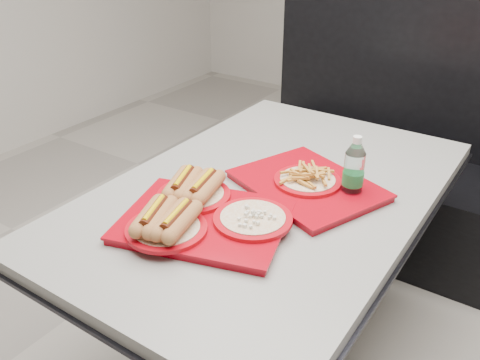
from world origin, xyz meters
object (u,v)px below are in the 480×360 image
Objects in this scene: tray_near at (199,212)px; tray_far at (307,182)px; booth_bench at (380,161)px; water_bottle at (354,172)px; diner_table at (268,232)px.

tray_near is 1.01× the size of tray_far.
booth_bench is 1.11m from tray_far.
diner_table is at bearing -159.73° from water_bottle.
tray_near is at bearing -101.43° from diner_table.
diner_table is 0.22m from tray_far.
diner_table is 0.35m from water_bottle.
tray_near is (-0.06, -0.28, 0.20)m from diner_table.
tray_far is (0.10, -1.04, 0.37)m from booth_bench.
diner_table is at bearing -149.86° from tray_far.
tray_far is at bearing 30.14° from diner_table.
tray_near is at bearing -92.39° from booth_bench.
diner_table is 0.35m from tray_near.
booth_bench is at bearing 95.51° from tray_far.
tray_far is 2.59× the size of water_bottle.
booth_bench reaches higher than tray_far.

